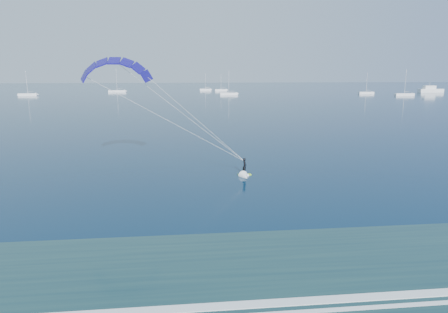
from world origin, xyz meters
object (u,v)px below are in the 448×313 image
sailboat_2 (117,91)px  sailboat_3 (229,94)px  sailboat_7 (205,90)px  kitesurfer_rig (178,110)px  motor_yacht (430,90)px  sailboat_1 (28,94)px  sailboat_5 (366,93)px  sailboat_6 (404,94)px  sailboat_4 (221,90)px

sailboat_2 → sailboat_3: (62.57, -35.92, -0.00)m
sailboat_2 → sailboat_7: (53.60, 15.81, -0.01)m
kitesurfer_rig → motor_yacht: 231.80m
motor_yacht → sailboat_1: 223.38m
kitesurfer_rig → sailboat_5: size_ratio=1.72×
sailboat_1 → sailboat_5: 178.04m
sailboat_2 → motor_yacht: bearing=-7.1°
sailboat_5 → motor_yacht: bearing=14.8°
sailboat_1 → sailboat_3: size_ratio=0.99×
sailboat_3 → sailboat_6: sailboat_6 is taller
sailboat_4 → sailboat_6: sailboat_6 is taller
sailboat_4 → sailboat_7: 12.26m
sailboat_6 → sailboat_7: (-96.89, 67.97, -0.01)m
motor_yacht → sailboat_1: bearing=-177.7°
sailboat_6 → sailboat_7: bearing=144.9°
sailboat_2 → sailboat_6: size_ratio=1.03×
sailboat_3 → sailboat_5: (75.86, 1.17, -0.01)m
kitesurfer_rig → sailboat_7: 218.75m
sailboat_2 → sailboat_7: sailboat_2 is taller
motor_yacht → sailboat_2: (-183.61, 22.81, -0.87)m
motor_yacht → sailboat_2: sailboat_2 is taller
sailboat_3 → sailboat_6: size_ratio=0.96×
kitesurfer_rig → sailboat_6: bearing=52.9°
sailboat_5 → sailboat_6: (12.06, -17.42, 0.01)m
sailboat_4 → sailboat_6: (87.56, -60.03, 0.02)m
sailboat_1 → sailboat_7: sailboat_1 is taller
kitesurfer_rig → sailboat_2: (-36.91, 202.19, -7.03)m
sailboat_2 → sailboat_4: (62.94, 7.87, -0.02)m
kitesurfer_rig → sailboat_2: kitesurfer_rig is taller
sailboat_6 → kitesurfer_rig: bearing=-127.1°
sailboat_3 → sailboat_5: bearing=0.9°
sailboat_3 → sailboat_2: bearing=150.1°
sailboat_3 → sailboat_7: (-8.97, 51.73, -0.01)m
sailboat_1 → sailboat_2: (39.59, 31.84, 0.00)m
sailboat_2 → sailboat_4: size_ratio=1.27×
sailboat_5 → sailboat_6: sailboat_6 is taller
sailboat_2 → sailboat_7: bearing=16.4°
motor_yacht → sailboat_4: bearing=165.7°
kitesurfer_rig → sailboat_6: 188.30m
motor_yacht → sailboat_7: size_ratio=1.30×
sailboat_1 → sailboat_2: bearing=38.8°
sailboat_6 → sailboat_3: bearing=169.5°
kitesurfer_rig → sailboat_4: kitesurfer_rig is taller
motor_yacht → sailboat_5: size_ratio=1.25×
sailboat_6 → sailboat_4: bearing=145.6°
motor_yacht → sailboat_3: size_ratio=1.13×
kitesurfer_rig → sailboat_6: kitesurfer_rig is taller
sailboat_5 → sailboat_6: 21.19m
motor_yacht → sailboat_2: size_ratio=1.06×
sailboat_7 → kitesurfer_rig: bearing=-94.4°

